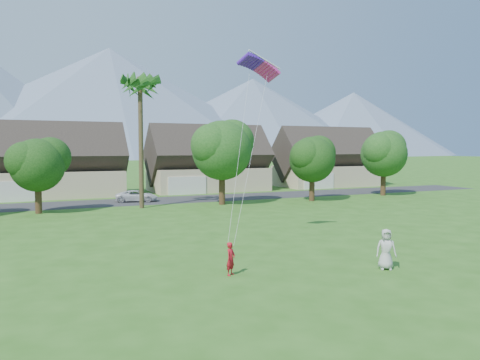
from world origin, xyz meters
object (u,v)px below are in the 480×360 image
watcher (386,249)px  parked_car (137,196)px  kite_flyer (231,259)px  parafoil_kite (259,65)px

watcher → parked_car: watcher is taller
kite_flyer → parked_car: (1.96, 30.46, -0.14)m
kite_flyer → parafoil_kite: (4.45, 6.23, 9.90)m
watcher → parafoil_kite: (-2.66, 8.26, 9.69)m
parked_car → parafoil_kite: parafoil_kite is taller
watcher → parked_car: 32.89m
watcher → parafoil_kite: parafoil_kite is taller
kite_flyer → watcher: (7.10, -2.03, 0.21)m
parked_car → watcher: bearing=-155.4°
watcher → kite_flyer: bearing=-168.2°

